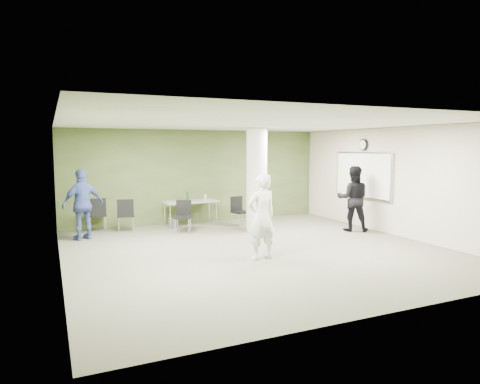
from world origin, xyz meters
name	(u,v)px	position (x,y,z in m)	size (l,w,h in m)	color
floor	(256,250)	(0.00, 0.00, 0.00)	(8.00, 8.00, 0.00)	#545242
ceiling	(257,123)	(0.00, 0.00, 2.80)	(8.00, 8.00, 0.00)	white
wall_back	(198,176)	(0.00, 4.00, 1.40)	(8.00, 0.02, 2.80)	#3D4D24
wall_left	(58,196)	(-4.00, 0.00, 1.40)	(0.02, 8.00, 2.80)	#3D4D24
wall_right_cream	(396,182)	(4.00, 0.00, 1.40)	(0.02, 8.00, 2.80)	beige
column	(257,180)	(1.00, 2.00, 1.40)	(0.56, 0.56, 2.80)	silver
whiteboard	(362,175)	(3.92, 1.20, 1.50)	(0.05, 2.30, 1.30)	silver
wall_clock	(363,145)	(3.92, 1.20, 2.35)	(0.06, 0.32, 0.32)	black
folding_table	(191,203)	(-0.42, 3.45, 0.68)	(1.57, 0.73, 0.98)	gray
wastebasket	(173,223)	(-0.99, 3.35, 0.14)	(0.23, 0.23, 0.27)	#4C4C4C
chair_back_left	(97,212)	(-2.99, 3.56, 0.55)	(0.48, 0.48, 0.93)	black
chair_back_right	(126,213)	(-2.29, 3.30, 0.53)	(0.52, 0.52, 0.90)	black
chair_table_left	(183,214)	(-0.88, 2.64, 0.50)	(0.57, 0.57, 0.86)	black
chair_table_right	(239,209)	(0.85, 2.86, 0.50)	(0.50, 0.50, 0.86)	black
woman_white	(261,217)	(-0.23, -0.71, 0.88)	(0.64, 0.42, 1.76)	white
man_black	(353,199)	(3.40, 0.93, 0.89)	(0.86, 0.67, 1.78)	black
man_blue	(83,204)	(-3.40, 2.76, 0.88)	(1.03, 0.43, 1.76)	#3B4D93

